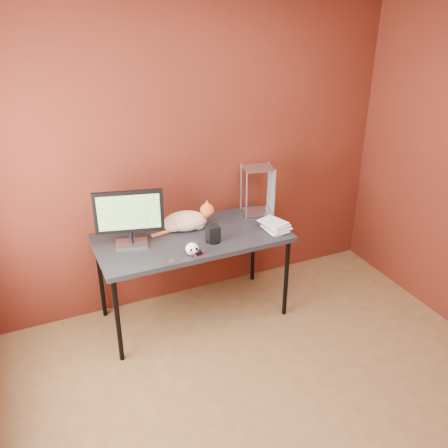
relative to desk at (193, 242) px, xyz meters
name	(u,v)px	position (x,y,z in m)	size (l,w,h in m)	color
room	(311,224)	(0.15, -1.37, 0.75)	(3.52, 3.52, 2.61)	brown
desk	(193,242)	(0.00, 0.00, 0.00)	(1.50, 0.70, 0.75)	black
monitor	(129,215)	(-0.47, 0.06, 0.30)	(0.50, 0.22, 0.44)	#B5B4BA
cat	(186,221)	(0.00, 0.12, 0.13)	(0.51, 0.26, 0.24)	orange
skull_mug	(192,249)	(-0.10, -0.27, 0.10)	(0.10, 0.10, 0.09)	white
speaker	(213,234)	(0.12, -0.14, 0.11)	(0.11, 0.11, 0.13)	black
book_stack	(269,182)	(0.58, -0.17, 0.48)	(0.22, 0.25, 0.85)	beige
wire_rack	(258,190)	(0.67, 0.19, 0.26)	(0.28, 0.25, 0.42)	#B5B4BA
pocket_knife	(199,253)	(-0.05, -0.29, 0.06)	(0.08, 0.02, 0.02)	#A10C23
black_gadget	(198,253)	(-0.07, -0.29, 0.06)	(0.06, 0.03, 0.03)	black
washer	(172,260)	(-0.27, -0.29, 0.05)	(0.05, 0.05, 0.00)	#B5B4BA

